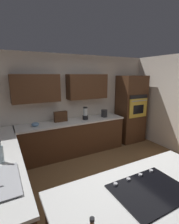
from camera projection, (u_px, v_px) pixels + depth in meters
ground_plane at (115, 189)px, 3.09m from camera, size 14.00×14.00×0.00m
wall_back at (69, 100)px, 4.52m from camera, size 6.00×0.44×2.60m
lower_cabinets_back at (73, 138)px, 4.43m from camera, size 2.80×0.60×0.86m
countertop_back at (73, 122)px, 4.33m from camera, size 2.84×0.64×0.04m
lower_cabinets_side at (1, 181)px, 2.63m from camera, size 0.60×2.90×0.86m
island_top at (150, 192)px, 1.73m from camera, size 2.05×1.04×0.04m
wall_oven at (131, 109)px, 5.19m from camera, size 0.80×0.66×2.05m
cooktop at (150, 190)px, 1.73m from camera, size 0.76×0.56×0.03m
blender at (85, 114)px, 4.44m from camera, size 0.15×0.15×0.34m
mixing_bowl at (35, 124)px, 3.86m from camera, size 0.17×0.17×0.09m
spice_rack at (61, 117)px, 4.23m from camera, size 0.34×0.11×0.27m
kettle at (104, 113)px, 4.72m from camera, size 0.17×0.17×0.21m
dish_soap_bottle at (1, 154)px, 2.25m from camera, size 0.08×0.08×0.32m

